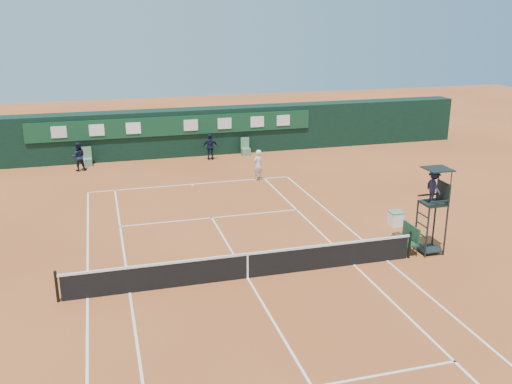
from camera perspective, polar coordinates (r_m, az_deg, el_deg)
ground at (r=20.49m, az=-0.85°, el=-8.61°), size 90.00×90.00×0.00m
court_lines at (r=20.49m, az=-0.85°, el=-8.59°), size 11.05×23.85×0.01m
tennis_net at (r=20.27m, az=-0.86°, el=-7.32°), size 12.90×0.10×1.10m
back_wall at (r=37.57m, az=-8.23°, el=5.91°), size 40.00×1.65×3.00m
linesman_chair_left at (r=36.33m, az=-16.51°, el=3.02°), size 0.55×0.50×1.15m
linesman_chair_right at (r=37.46m, az=-1.04°, el=4.19°), size 0.55×0.50×1.15m
umpire_chair at (r=22.71m, az=17.37°, el=-0.08°), size 0.96×0.95×3.42m
player_bench at (r=23.19m, az=14.92°, el=-4.38°), size 0.56×1.20×1.10m
tennis_bag at (r=24.17m, az=14.34°, el=-4.56°), size 0.45×0.83×0.30m
cooler at (r=25.90m, az=13.79°, el=-2.58°), size 0.57×0.57×0.65m
tennis_ball at (r=25.75m, az=-3.92°, el=-2.90°), size 0.08×0.08×0.08m
player at (r=31.70m, az=0.20°, el=2.70°), size 0.75×0.65×1.74m
ball_kid_left at (r=35.21m, az=-17.34°, el=3.40°), size 0.87×0.70×1.72m
ball_kid_right at (r=36.27m, az=-4.58°, el=4.51°), size 1.03×0.56×1.66m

